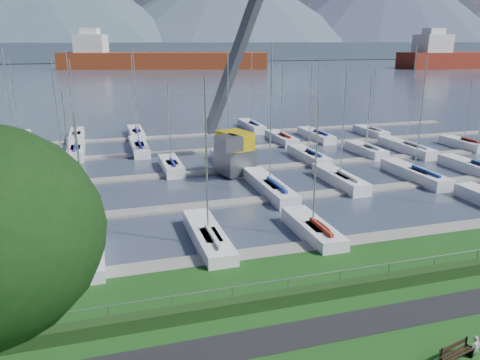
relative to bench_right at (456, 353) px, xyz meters
name	(u,v)px	position (x,y,z in m)	size (l,w,h in m)	color
path	(332,328)	(-3.87, 3.62, -0.41)	(160.00, 2.00, 0.04)	black
water	(114,66)	(-3.87, 266.62, -0.82)	(800.00, 540.00, 0.20)	#3C4558
hedge	(309,294)	(-3.87, 6.22, -0.07)	(80.00, 0.70, 0.70)	#1B3513
fence	(306,276)	(-3.87, 6.62, 0.78)	(0.04, 0.04, 80.00)	gray
foothill	(109,51)	(-3.87, 336.62, 5.58)	(900.00, 80.00, 12.00)	#404E5D
docks	(201,173)	(-3.87, 32.62, -0.64)	(90.00, 41.60, 0.25)	slate
bench_right	(456,353)	(0.00, 0.00, 0.00)	(1.85, 0.82, 0.85)	black
person	(476,345)	(1.02, 0.05, 0.14)	(0.41, 0.27, 1.12)	#ABABB2
crane	(236,118)	(-0.17, 32.46, 4.91)	(7.29, 13.06, 22.35)	#585B5F
cargo_ship_mid	(155,61)	(14.95, 227.34, 3.11)	(101.92, 41.66, 21.50)	maroon
cargo_ship_east	(479,60)	(174.50, 187.51, 3.19)	(93.83, 22.80, 21.50)	maroon
sailboat_fleet	(159,117)	(-7.66, 34.91, 5.01)	(75.18, 49.31, 13.44)	#1B2899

